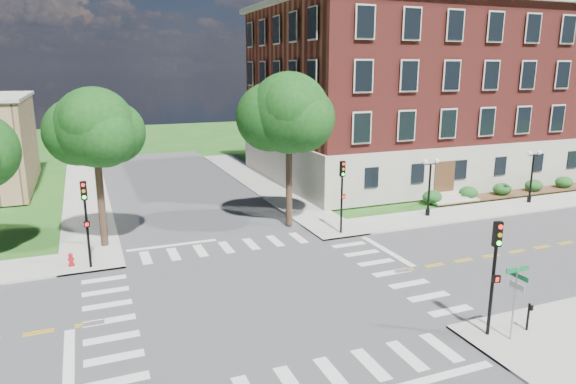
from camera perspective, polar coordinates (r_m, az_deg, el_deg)
name	(u,v)px	position (r m, az deg, el deg)	size (l,w,h in m)	color
ground	(265,294)	(25.45, -2.53, -11.29)	(160.00, 160.00, 0.00)	#1E5317
road_ew	(265,294)	(25.45, -2.53, -11.28)	(90.00, 12.00, 0.01)	#3D3D3F
road_ns	(265,294)	(25.44, -2.53, -11.28)	(12.00, 90.00, 0.01)	#3D3D3F
sidewalk_ne	(374,194)	(44.97, 9.50, -0.26)	(34.00, 34.00, 0.12)	#9E9B93
crosswalk_east	(392,273)	(28.43, 11.45, -8.80)	(2.20, 10.20, 0.02)	silver
stop_bar_east	(387,251)	(31.59, 10.91, -6.45)	(0.40, 5.50, 0.00)	silver
main_building	(417,92)	(54.04, 14.12, 10.72)	(30.60, 22.40, 16.50)	#A8A594
shrub_row	(517,195)	(48.72, 24.13, -0.28)	(18.00, 2.00, 1.30)	#174719
tree_c	(95,128)	(32.09, -20.69, 6.67)	(4.68, 4.68, 9.58)	#2E2417
tree_d	(289,113)	(34.17, 0.12, 8.73)	(5.39, 5.39, 10.40)	#2E2417
traffic_signal_se	(495,264)	(22.01, 21.99, -7.42)	(0.37, 0.43, 4.80)	black
traffic_signal_ne	(342,188)	(33.31, 6.03, 0.49)	(0.36, 0.41, 4.80)	black
traffic_signal_nw	(86,213)	(29.38, -21.55, -2.20)	(0.33, 0.37, 4.80)	black
twin_lamp_west	(430,184)	(38.67, 15.45, 0.90)	(1.36, 0.36, 4.23)	black
twin_lamp_east	(532,173)	(45.42, 25.48, 1.91)	(1.36, 0.36, 4.23)	black
street_sign_pole	(516,289)	(22.27, 23.99, -9.80)	(1.10, 1.10, 3.10)	gray
push_button_post	(529,315)	(23.90, 25.17, -12.29)	(0.14, 0.21, 1.20)	black
fire_hydrant	(71,260)	(30.76, -22.97, -6.97)	(0.35, 0.35, 0.75)	#B50D17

